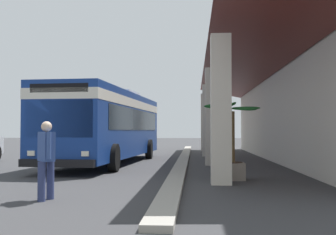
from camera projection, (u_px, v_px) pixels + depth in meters
name	position (u px, v px, depth m)	size (l,w,h in m)	color
ground	(252.00, 163.00, 18.61)	(120.00, 120.00, 0.00)	#38383A
curb_strip	(184.00, 159.00, 20.21)	(28.94, 0.50, 0.12)	#9E998E
transit_bus	(109.00, 122.00, 18.28)	(11.37, 3.39, 3.34)	navy
pedestrian	(46.00, 156.00, 8.57)	(0.60, 0.48, 1.67)	navy
potted_palm	(232.00, 156.00, 12.16)	(1.58, 1.73, 2.31)	gray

